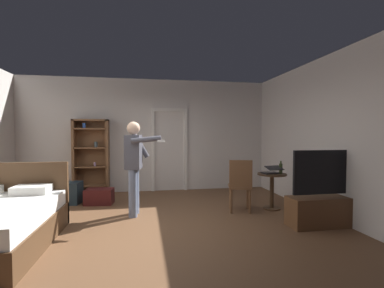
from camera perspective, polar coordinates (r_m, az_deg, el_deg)
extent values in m
plane|color=brown|center=(4.56, -8.79, -16.76)|extent=(6.83, 6.83, 0.00)
cube|color=silver|center=(7.11, -9.29, 1.80)|extent=(6.45, 0.12, 2.87)
cube|color=silver|center=(5.39, 27.03, 1.48)|extent=(0.12, 5.72, 2.87)
cube|color=white|center=(7.05, -8.20, -1.52)|extent=(0.08, 0.08, 2.05)
cube|color=white|center=(7.12, -1.35, -1.46)|extent=(0.08, 0.08, 2.05)
cube|color=white|center=(7.09, -4.78, 7.14)|extent=(0.93, 0.08, 0.08)
cube|color=#4C331E|center=(5.22, -33.23, -8.86)|extent=(1.61, 0.08, 1.02)
cube|color=white|center=(4.83, -30.59, -8.23)|extent=(0.50, 0.34, 0.12)
cube|color=brown|center=(7.07, -23.45, -2.60)|extent=(0.06, 0.32, 1.82)
cube|color=brown|center=(6.93, -17.28, -2.61)|extent=(0.06, 0.32, 1.82)
cube|color=brown|center=(6.98, -20.49, 4.70)|extent=(0.83, 0.32, 0.04)
cube|color=brown|center=(7.14, -20.18, -2.51)|extent=(0.83, 0.02, 1.82)
cube|color=brown|center=(7.08, -20.32, -8.12)|extent=(0.77, 0.32, 0.03)
cube|color=brown|center=(7.01, -20.37, -4.46)|extent=(0.77, 0.32, 0.03)
cylinder|color=#B791BB|center=(6.99, -19.69, -4.00)|extent=(0.05, 0.05, 0.09)
cube|color=brown|center=(6.98, -20.42, -0.75)|extent=(0.77, 0.32, 0.03)
cylinder|color=#4E5D61|center=(6.95, -19.51, -0.09)|extent=(0.08, 0.08, 0.13)
cube|color=brown|center=(6.97, -20.47, 2.99)|extent=(0.77, 0.32, 0.03)
cylinder|color=blue|center=(7.00, -21.68, 3.61)|extent=(0.08, 0.08, 0.13)
cube|color=brown|center=(4.99, 26.44, -12.47)|extent=(1.27, 0.40, 0.47)
cube|color=black|center=(4.85, 26.71, -5.25)|extent=(1.20, 0.05, 0.70)
cube|color=slate|center=(4.88, 26.50, -5.21)|extent=(1.14, 0.01, 0.64)
cylinder|color=#4C331E|center=(5.62, 16.39, -9.63)|extent=(0.08, 0.08, 0.67)
cylinder|color=#4C331E|center=(5.70, 16.35, -12.78)|extent=(0.34, 0.34, 0.03)
cylinder|color=#4C331E|center=(5.56, 16.42, -6.10)|extent=(0.56, 0.56, 0.03)
cube|color=black|center=(5.55, 16.15, -5.84)|extent=(0.35, 0.26, 0.02)
cube|color=black|center=(5.43, 16.87, -4.82)|extent=(0.34, 0.24, 0.07)
cube|color=#2E3393|center=(5.44, 16.84, -4.81)|extent=(0.31, 0.20, 0.05)
cylinder|color=#37431F|center=(5.54, 18.11, -4.95)|extent=(0.06, 0.06, 0.20)
cylinder|color=#37431F|center=(5.53, 18.12, -3.66)|extent=(0.03, 0.03, 0.05)
cylinder|color=brown|center=(5.55, 11.58, -10.89)|extent=(0.04, 0.04, 0.45)
cylinder|color=brown|center=(5.52, 8.02, -10.94)|extent=(0.04, 0.04, 0.45)
cylinder|color=brown|center=(5.23, 12.04, -11.73)|extent=(0.04, 0.04, 0.45)
cylinder|color=brown|center=(5.19, 8.24, -11.79)|extent=(0.04, 0.04, 0.45)
cube|color=brown|center=(5.32, 9.99, -8.77)|extent=(0.51, 0.51, 0.04)
cube|color=brown|center=(5.11, 10.18, -6.15)|extent=(0.42, 0.14, 0.50)
cylinder|color=slate|center=(5.20, -11.87, -9.54)|extent=(0.15, 0.15, 0.85)
cylinder|color=slate|center=(4.99, -12.30, -10.05)|extent=(0.15, 0.15, 0.85)
cube|color=#4C4C56|center=(5.00, -12.15, -1.62)|extent=(0.31, 0.43, 0.60)
sphere|color=#D8AD8C|center=(4.99, -12.19, 3.28)|extent=(0.23, 0.23, 0.23)
cylinder|color=#4C4C56|center=(5.19, -10.75, -0.26)|extent=(0.34, 0.13, 0.49)
cylinder|color=#4C4C56|center=(4.73, -9.59, 0.93)|extent=(0.52, 0.16, 0.14)
cube|color=white|center=(4.68, -6.52, 0.63)|extent=(0.12, 0.05, 0.04)
cube|color=#1E2D38|center=(6.37, -24.63, -9.30)|extent=(0.58, 0.43, 0.46)
cube|color=#4C1919|center=(6.11, -18.87, -10.37)|extent=(0.60, 0.41, 0.32)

